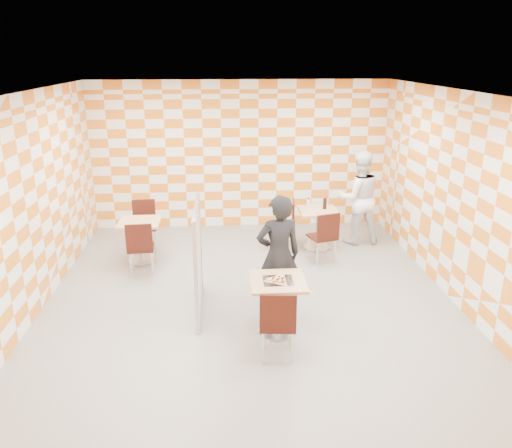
# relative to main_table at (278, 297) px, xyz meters

# --- Properties ---
(room_shell) EXTENTS (7.00, 7.00, 7.00)m
(room_shell) POSITION_rel_main_table_xyz_m (-0.31, 1.40, 0.99)
(room_shell) COLOR gray
(room_shell) RESTS_ON ground
(main_table) EXTENTS (0.70, 0.70, 0.75)m
(main_table) POSITION_rel_main_table_xyz_m (0.00, 0.00, 0.00)
(main_table) COLOR tan
(main_table) RESTS_ON ground
(second_table) EXTENTS (0.70, 0.70, 0.75)m
(second_table) POSITION_rel_main_table_xyz_m (1.07, 2.92, 0.00)
(second_table) COLOR tan
(second_table) RESTS_ON ground
(empty_table) EXTENTS (0.70, 0.70, 0.75)m
(empty_table) POSITION_rel_main_table_xyz_m (-2.12, 2.50, 0.00)
(empty_table) COLOR tan
(empty_table) RESTS_ON ground
(chair_main_front) EXTENTS (0.45, 0.46, 0.92)m
(chair_main_front) POSITION_rel_main_table_xyz_m (-0.07, -0.64, 0.04)
(chair_main_front) COLOR #34100A
(chair_main_front) RESTS_ON ground
(chair_second_front) EXTENTS (0.53, 0.54, 0.92)m
(chair_second_front) POSITION_rel_main_table_xyz_m (1.06, 2.23, 0.04)
(chair_second_front) COLOR #34100A
(chair_second_front) RESTS_ON ground
(chair_second_side) EXTENTS (0.48, 0.47, 0.92)m
(chair_second_side) POSITION_rel_main_table_xyz_m (0.50, 2.94, 0.04)
(chair_second_side) COLOR #34100A
(chair_second_side) RESTS_ON ground
(chair_empty_near) EXTENTS (0.45, 0.46, 0.92)m
(chair_empty_near) POSITION_rel_main_table_xyz_m (-2.03, 1.92, 0.04)
(chair_empty_near) COLOR #34100A
(chair_empty_near) RESTS_ON ground
(chair_empty_far) EXTENTS (0.47, 0.47, 0.92)m
(chair_empty_far) POSITION_rel_main_table_xyz_m (-2.13, 3.13, 0.04)
(chair_empty_far) COLOR #34100A
(chair_empty_far) RESTS_ON ground
(partition) EXTENTS (0.08, 1.38, 1.55)m
(partition) POSITION_rel_main_table_xyz_m (-1.04, 0.68, 0.28)
(partition) COLOR white
(partition) RESTS_ON ground
(man_dark) EXTENTS (0.69, 0.52, 1.71)m
(man_dark) POSITION_rel_main_table_xyz_m (0.07, 0.56, 0.35)
(man_dark) COLOR black
(man_dark) RESTS_ON ground
(man_white) EXTENTS (0.90, 0.72, 1.79)m
(man_white) POSITION_rel_main_table_xyz_m (1.88, 3.18, 0.38)
(man_white) COLOR white
(man_white) RESTS_ON ground
(pizza_on_foil) EXTENTS (0.40, 0.40, 0.04)m
(pizza_on_foil) POSITION_rel_main_table_xyz_m (-0.00, -0.02, 0.26)
(pizza_on_foil) COLOR silver
(pizza_on_foil) RESTS_ON main_table
(sport_bottle) EXTENTS (0.06, 0.06, 0.20)m
(sport_bottle) POSITION_rel_main_table_xyz_m (0.91, 3.08, 0.33)
(sport_bottle) COLOR white
(sport_bottle) RESTS_ON second_table
(soda_bottle) EXTENTS (0.07, 0.07, 0.23)m
(soda_bottle) POSITION_rel_main_table_xyz_m (1.20, 3.00, 0.34)
(soda_bottle) COLOR black
(soda_bottle) RESTS_ON second_table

